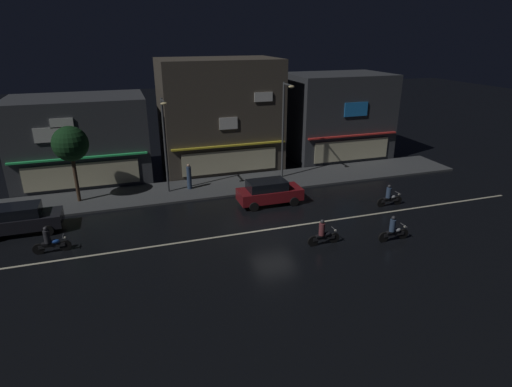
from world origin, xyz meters
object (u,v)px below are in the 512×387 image
(motorcycle_opposite_lane, at_px, (50,242))
(streetlamp_west, at_px, (165,138))
(streetlamp_mid, at_px, (284,123))
(parked_car_trailing, at_px, (20,219))
(motorcycle_lead, at_px, (389,197))
(pedestrian_on_sidewalk, at_px, (189,177))
(traffic_cone, at_px, (252,193))
(motorcycle_trailing_far, at_px, (323,234))
(motorcycle_following, at_px, (393,230))
(parked_car_near_kerb, at_px, (269,192))

(motorcycle_opposite_lane, bearing_deg, streetlamp_west, 45.96)
(streetlamp_mid, relative_size, motorcycle_opposite_lane, 3.87)
(parked_car_trailing, xyz_separation_m, motorcycle_lead, (22.66, -3.24, -0.24))
(pedestrian_on_sidewalk, height_order, traffic_cone, pedestrian_on_sidewalk)
(streetlamp_west, distance_m, motorcycle_trailing_far, 13.01)
(parked_car_trailing, bearing_deg, motorcycle_lead, 171.86)
(parked_car_trailing, bearing_deg, traffic_cone, -175.21)
(parked_car_trailing, relative_size, motorcycle_trailing_far, 2.26)
(motorcycle_lead, xyz_separation_m, motorcycle_following, (-2.78, -4.37, 0.00))
(streetlamp_mid, bearing_deg, traffic_cone, -140.85)
(parked_car_near_kerb, relative_size, traffic_cone, 7.82)
(parked_car_near_kerb, xyz_separation_m, motorcycle_opposite_lane, (-13.23, -2.74, -0.24))
(motorcycle_lead, xyz_separation_m, motorcycle_opposite_lane, (-20.77, 0.12, 0.00))
(streetlamp_west, distance_m, motorcycle_lead, 15.73)
(streetlamp_mid, distance_m, parked_car_trailing, 18.73)
(streetlamp_west, relative_size, parked_car_near_kerb, 1.55)
(parked_car_near_kerb, height_order, parked_car_trailing, same)
(streetlamp_mid, height_order, motorcycle_trailing_far, streetlamp_mid)
(motorcycle_opposite_lane, height_order, traffic_cone, motorcycle_opposite_lane)
(pedestrian_on_sidewalk, relative_size, motorcycle_opposite_lane, 1.00)
(parked_car_trailing, height_order, traffic_cone, parked_car_trailing)
(motorcycle_lead, relative_size, traffic_cone, 3.45)
(traffic_cone, bearing_deg, pedestrian_on_sidewalk, 145.99)
(pedestrian_on_sidewalk, bearing_deg, streetlamp_mid, -22.09)
(streetlamp_mid, bearing_deg, motorcycle_trailing_far, -100.28)
(streetlamp_west, xyz_separation_m, pedestrian_on_sidewalk, (1.55, 0.31, -3.08))
(motorcycle_following, xyz_separation_m, traffic_cone, (-5.48, 8.82, -0.36))
(parked_car_near_kerb, bearing_deg, motorcycle_opposite_lane, 11.71)
(parked_car_trailing, height_order, motorcycle_following, parked_car_trailing)
(parked_car_near_kerb, relative_size, motorcycle_trailing_far, 2.26)
(motorcycle_opposite_lane, bearing_deg, motorcycle_following, -11.67)
(motorcycle_lead, bearing_deg, streetlamp_west, 156.19)
(motorcycle_lead, distance_m, traffic_cone, 9.39)
(streetlamp_mid, xyz_separation_m, motorcycle_trailing_far, (-1.98, -10.90, -3.83))
(parked_car_trailing, distance_m, motorcycle_following, 21.28)
(pedestrian_on_sidewalk, height_order, motorcycle_lead, pedestrian_on_sidewalk)
(pedestrian_on_sidewalk, xyz_separation_m, motorcycle_opposite_lane, (-8.56, -6.99, -0.40))
(pedestrian_on_sidewalk, relative_size, motorcycle_lead, 1.00)
(motorcycle_lead, height_order, motorcycle_following, same)
(motorcycle_following, bearing_deg, streetlamp_west, -42.24)
(streetlamp_west, distance_m, streetlamp_mid, 9.04)
(parked_car_near_kerb, distance_m, motorcycle_following, 8.66)
(motorcycle_lead, bearing_deg, motorcycle_following, -119.97)
(pedestrian_on_sidewalk, bearing_deg, motorcycle_opposite_lane, -164.47)
(motorcycle_lead, xyz_separation_m, motorcycle_trailing_far, (-6.71, -3.58, 0.00))
(pedestrian_on_sidewalk, distance_m, motorcycle_lead, 14.13)
(streetlamp_west, relative_size, motorcycle_lead, 3.52)
(streetlamp_west, distance_m, motorcycle_opposite_lane, 10.30)
(streetlamp_mid, distance_m, pedestrian_on_sidewalk, 8.22)
(parked_car_near_kerb, relative_size, motorcycle_lead, 2.26)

